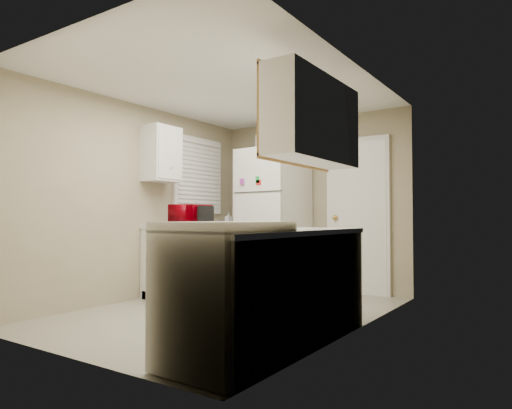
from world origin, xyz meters
The scene contains 19 objects.
floor centered at (0.00, 0.00, 0.00)m, with size 3.80×3.80×0.00m, color #ADA994.
ceiling centered at (0.00, 0.00, 2.40)m, with size 3.80×3.80×0.00m, color white.
wall_left centered at (-1.40, 0.00, 1.20)m, with size 3.80×3.80×0.00m, color tan.
wall_right centered at (1.40, 0.00, 1.20)m, with size 3.80×3.80×0.00m, color tan.
wall_back centered at (0.00, 1.90, 1.20)m, with size 2.80×2.80×0.00m, color tan.
wall_front centered at (0.00, -1.90, 1.20)m, with size 2.80×2.80×0.00m, color tan.
left_counter centered at (-1.10, 0.90, 0.45)m, with size 0.60×1.80×0.90m, color silver.
dishwasher centered at (-0.81, 0.30, 0.49)m, with size 0.03×0.58×0.72m, color black.
sink centered at (-1.10, 1.05, 0.86)m, with size 0.54×0.74×0.16m, color gray.
microwave centered at (-0.93, 0.41, 1.05)m, with size 0.26×0.47×0.31m, color #800009.
soap_bottle centered at (-1.12, 1.44, 1.00)m, with size 0.08×0.08×0.18m, color silver.
window_blinds centered at (-1.36, 1.05, 1.60)m, with size 0.10×0.98×1.08m, color silver.
upper_cabinet_left centered at (-1.25, 0.22, 1.80)m, with size 0.30×0.45×0.70m, color silver.
refrigerator centered at (-0.40, 1.52, 0.97)m, with size 0.80×0.78×1.94m, color silver.
cabinet_over_fridge centered at (-0.40, 1.75, 2.00)m, with size 0.70×0.30×0.40m, color silver.
interior_door centered at (0.70, 1.86, 1.02)m, with size 0.86×0.06×2.08m, color silver.
right_counter centered at (1.10, -0.80, 0.45)m, with size 0.60×2.00×0.90m, color silver.
stove centered at (1.05, -1.44, 0.49)m, with size 0.65×0.80×0.98m, color silver.
upper_cabinet_right centered at (1.25, -0.50, 1.80)m, with size 0.30×1.20×0.70m, color silver.
Camera 1 is at (2.94, -3.87, 0.99)m, focal length 32.00 mm.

